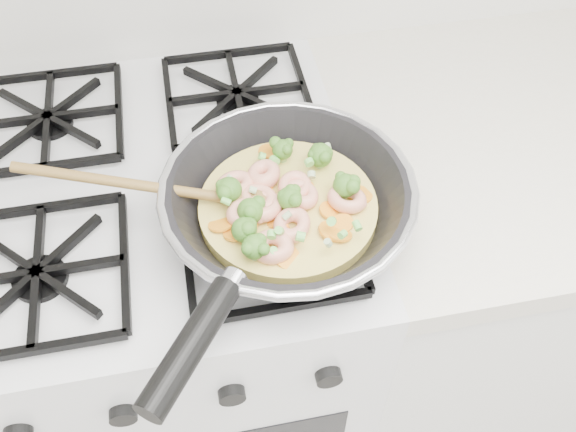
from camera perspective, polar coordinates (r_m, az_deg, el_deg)
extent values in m
cube|color=white|center=(1.31, -9.02, -10.31)|extent=(0.60, 0.60, 0.90)
cube|color=black|center=(0.94, -12.45, 3.64)|extent=(0.56, 0.56, 0.02)
cube|color=white|center=(1.51, 22.87, -4.84)|extent=(1.00, 0.58, 0.86)
torus|color=silver|center=(0.80, 0.00, 2.49)|extent=(0.34, 0.34, 0.01)
cylinder|color=black|center=(0.68, -8.88, -11.62)|extent=(0.13, 0.15, 0.03)
cylinder|color=#E2CE62|center=(0.83, 0.00, 0.72)|extent=(0.24, 0.24, 0.02)
ellipsoid|color=olive|center=(0.81, -3.52, 1.66)|extent=(0.06, 0.05, 0.02)
cylinder|color=olive|center=(0.82, -14.31, 2.87)|extent=(0.28, 0.07, 0.07)
torus|color=#F0AC8E|center=(0.84, -2.24, 3.78)|extent=(0.07, 0.07, 0.03)
torus|color=#F0AC8E|center=(0.81, -2.65, 1.54)|extent=(0.07, 0.07, 0.02)
torus|color=#F0AC8E|center=(0.78, 0.35, -0.85)|extent=(0.08, 0.08, 0.02)
torus|color=#F0AC8E|center=(0.80, -2.17, 0.88)|extent=(0.07, 0.07, 0.02)
torus|color=#F0AC8E|center=(0.80, -4.00, 0.25)|extent=(0.06, 0.06, 0.03)
torus|color=#F0AC8E|center=(0.76, -1.40, -2.82)|extent=(0.06, 0.06, 0.03)
torus|color=#F0AC8E|center=(0.82, 5.38, 1.56)|extent=(0.08, 0.08, 0.02)
torus|color=#F0AC8E|center=(0.83, 0.63, 2.70)|extent=(0.07, 0.07, 0.03)
torus|color=#F0AC8E|center=(0.82, 1.17, 2.00)|extent=(0.07, 0.07, 0.02)
torus|color=#F0AC8E|center=(0.83, -4.81, 2.78)|extent=(0.08, 0.08, 0.02)
ellipsoid|color=#4B822A|center=(0.85, 2.96, 5.56)|extent=(0.04, 0.04, 0.03)
ellipsoid|color=#4B822A|center=(0.75, -3.08, -2.82)|extent=(0.04, 0.04, 0.03)
ellipsoid|color=#4B822A|center=(0.86, -0.51, 6.06)|extent=(0.04, 0.04, 0.03)
ellipsoid|color=#4B822A|center=(0.82, 5.21, 2.78)|extent=(0.04, 0.04, 0.03)
ellipsoid|color=#4B822A|center=(0.77, -4.01, -1.27)|extent=(0.04, 0.04, 0.03)
ellipsoid|color=#4B822A|center=(0.81, -5.39, 2.40)|extent=(0.04, 0.04, 0.03)
ellipsoid|color=#4B822A|center=(0.79, -3.45, 0.46)|extent=(0.04, 0.04, 0.03)
ellipsoid|color=#4B822A|center=(0.80, 0.16, 1.61)|extent=(0.04, 0.04, 0.03)
cylinder|color=orange|center=(0.79, 4.72, -1.66)|extent=(0.04, 0.04, 0.01)
cylinder|color=orange|center=(0.79, -4.76, -1.58)|extent=(0.04, 0.04, 0.01)
cylinder|color=orange|center=(0.83, 6.56, 2.00)|extent=(0.04, 0.04, 0.01)
cylinder|color=orange|center=(0.76, -0.03, -3.77)|extent=(0.03, 0.03, 0.01)
cylinder|color=orange|center=(0.84, -5.67, 2.53)|extent=(0.04, 0.04, 0.01)
cylinder|color=orange|center=(0.80, -3.86, -0.79)|extent=(0.04, 0.04, 0.01)
cylinder|color=orange|center=(0.81, 3.88, 0.46)|extent=(0.04, 0.04, 0.01)
cylinder|color=orange|center=(0.80, 5.03, -0.66)|extent=(0.03, 0.03, 0.01)
cylinder|color=orange|center=(0.84, 1.52, 2.57)|extent=(0.04, 0.04, 0.00)
cylinder|color=orange|center=(0.80, -0.94, -0.34)|extent=(0.04, 0.04, 0.01)
cylinder|color=orange|center=(0.79, -0.81, -1.49)|extent=(0.04, 0.04, 0.01)
cylinder|color=orange|center=(0.79, 3.94, -1.41)|extent=(0.05, 0.05, 0.01)
cylinder|color=orange|center=(0.84, -2.47, 2.64)|extent=(0.05, 0.05, 0.01)
cylinder|color=orange|center=(0.80, -6.14, -0.77)|extent=(0.04, 0.04, 0.01)
cylinder|color=orange|center=(0.88, -1.62, 5.95)|extent=(0.04, 0.04, 0.01)
cylinder|color=#72CE52|center=(0.77, 3.99, -0.48)|extent=(0.01, 0.01, 0.01)
cylinder|color=#A9C88D|center=(0.75, 3.67, -2.45)|extent=(0.01, 0.01, 0.01)
cylinder|color=#72CE52|center=(0.83, 1.94, 4.90)|extent=(0.01, 0.01, 0.01)
cylinder|color=#72CE52|center=(0.85, -1.24, 5.07)|extent=(0.01, 0.01, 0.01)
cylinder|color=#72CE52|center=(0.75, 1.14, -1.88)|extent=(0.01, 0.01, 0.01)
cylinder|color=#72CE52|center=(0.77, 6.31, -0.89)|extent=(0.01, 0.01, 0.01)
cylinder|color=#A9C88D|center=(0.82, -5.35, 3.41)|extent=(0.01, 0.01, 0.01)
cylinder|color=#A9C88D|center=(0.78, -0.08, 0.05)|extent=(0.01, 0.01, 0.01)
cylinder|color=#72CE52|center=(0.76, -1.51, -1.72)|extent=(0.01, 0.01, 0.01)
cylinder|color=#72CE52|center=(0.76, -0.78, -1.34)|extent=(0.01, 0.01, 0.01)
cylinder|color=#A9C88D|center=(0.83, 2.15, 3.76)|extent=(0.01, 0.01, 0.01)
cylinder|color=#72CE52|center=(0.86, -2.39, 5.45)|extent=(0.01, 0.01, 0.01)
cylinder|color=#72CE52|center=(0.75, -1.39, -3.23)|extent=(0.01, 0.01, 0.01)
cylinder|color=#72CE52|center=(0.79, -5.67, 1.36)|extent=(0.01, 0.01, 0.01)
cylinder|color=#A9C88D|center=(0.87, 3.62, 6.31)|extent=(0.01, 0.01, 0.01)
cylinder|color=#A9C88D|center=(0.81, -3.22, 2.39)|extent=(0.01, 0.01, 0.01)
cylinder|color=#72CE52|center=(0.75, 4.98, -1.69)|extent=(0.01, 0.01, 0.01)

